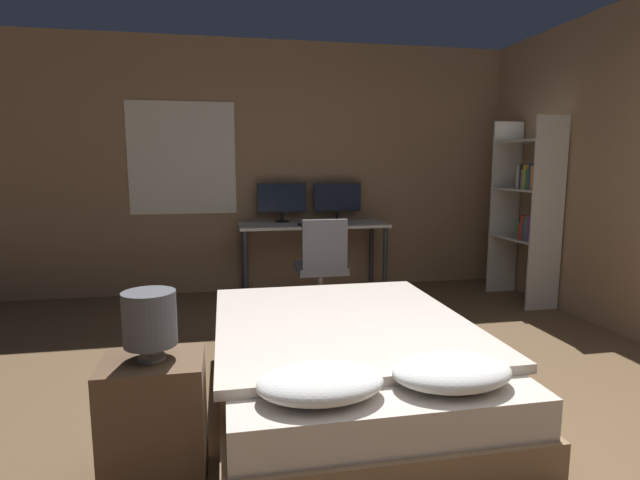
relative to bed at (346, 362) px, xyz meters
name	(u,v)px	position (x,y,z in m)	size (l,w,h in m)	color
wall_back	(311,168)	(0.28, 2.80, 1.12)	(12.00, 0.08, 2.70)	#8E7051
bed	(346,362)	(0.00, 0.00, 0.00)	(1.50, 2.06, 0.54)	#846647
nightstand	(155,424)	(-1.00, -0.63, 0.06)	(0.42, 0.34, 0.58)	brown
bedside_lamp	(150,319)	(-1.00, -0.63, 0.52)	(0.22, 0.22, 0.29)	gray
desk	(313,232)	(0.24, 2.43, 0.45)	(1.55, 0.59, 0.78)	beige
monitor_left	(282,200)	(-0.07, 2.63, 0.79)	(0.53, 0.16, 0.42)	black
monitor_right	(337,199)	(0.54, 2.63, 0.79)	(0.53, 0.16, 0.42)	black
keyboard	(316,225)	(0.24, 2.24, 0.55)	(0.37, 0.13, 0.02)	black
computer_mouse	(342,223)	(0.51, 2.24, 0.56)	(0.07, 0.05, 0.04)	black
office_chair	(322,276)	(0.19, 1.70, 0.13)	(0.52, 0.52, 0.91)	black
bookshelf	(530,203)	(2.31, 1.74, 0.78)	(0.34, 0.75, 1.84)	beige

